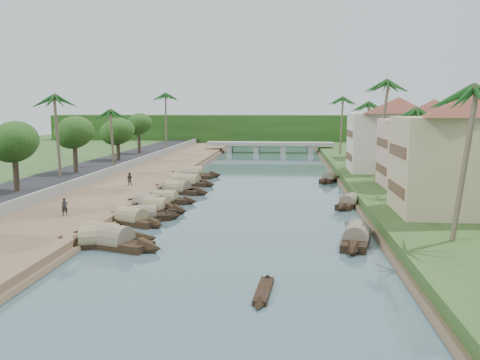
# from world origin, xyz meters

# --- Properties ---
(ground) EXTENTS (220.00, 220.00, 0.00)m
(ground) POSITION_xyz_m (0.00, 0.00, 0.00)
(ground) COLOR #3E585E
(ground) RESTS_ON ground
(left_bank) EXTENTS (10.00, 180.00, 0.80)m
(left_bank) POSITION_xyz_m (-16.00, 20.00, 0.40)
(left_bank) COLOR brown
(left_bank) RESTS_ON ground
(right_bank) EXTENTS (16.00, 180.00, 1.20)m
(right_bank) POSITION_xyz_m (19.00, 20.00, 0.60)
(right_bank) COLOR #26471C
(right_bank) RESTS_ON ground
(road) EXTENTS (8.00, 180.00, 1.40)m
(road) POSITION_xyz_m (-24.50, 20.00, 0.70)
(road) COLOR black
(road) RESTS_ON ground
(retaining_wall) EXTENTS (0.40, 180.00, 1.10)m
(retaining_wall) POSITION_xyz_m (-20.20, 20.00, 1.35)
(retaining_wall) COLOR gray
(retaining_wall) RESTS_ON left_bank
(treeline) EXTENTS (120.00, 14.00, 8.00)m
(treeline) POSITION_xyz_m (0.00, 100.00, 4.00)
(treeline) COLOR #193B10
(treeline) RESTS_ON ground
(bridge) EXTENTS (28.00, 4.00, 2.40)m
(bridge) POSITION_xyz_m (0.00, 72.00, 1.72)
(bridge) COLOR gray
(bridge) RESTS_ON ground
(building_near) EXTENTS (14.85, 14.85, 10.20)m
(building_near) POSITION_xyz_m (18.99, -2.00, 6.38)
(building_near) COLOR tan
(building_near) RESTS_ON right_bank
(building_mid) EXTENTS (14.11, 14.11, 9.70)m
(building_mid) POSITION_xyz_m (19.99, 14.00, 6.13)
(building_mid) COLOR tan
(building_mid) RESTS_ON right_bank
(building_far) EXTENTS (15.59, 15.59, 10.20)m
(building_far) POSITION_xyz_m (18.99, 28.00, 6.38)
(building_far) COLOR beige
(building_far) RESTS_ON right_bank
(building_distant) EXTENTS (12.62, 12.62, 9.20)m
(building_distant) POSITION_xyz_m (19.99, 48.00, 5.88)
(building_distant) COLOR tan
(building_distant) RESTS_ON right_bank
(sampan_0) EXTENTS (9.30, 5.01, 2.40)m
(sampan_0) POSITION_xyz_m (-8.89, -10.73, 0.42)
(sampan_0) COLOR black
(sampan_0) RESTS_ON ground
(sampan_1) EXTENTS (7.06, 3.76, 2.08)m
(sampan_1) POSITION_xyz_m (-9.90, -9.36, 0.41)
(sampan_1) COLOR black
(sampan_1) RESTS_ON ground
(sampan_2) EXTENTS (8.60, 4.57, 2.25)m
(sampan_2) POSITION_xyz_m (-9.66, -10.63, 0.42)
(sampan_2) COLOR black
(sampan_2) RESTS_ON ground
(sampan_3) EXTENTS (7.04, 3.26, 1.91)m
(sampan_3) POSITION_xyz_m (-8.89, -1.63, 0.41)
(sampan_3) COLOR black
(sampan_3) RESTS_ON ground
(sampan_4) EXTENTS (7.14, 4.70, 2.08)m
(sampan_4) POSITION_xyz_m (-9.46, -3.25, 0.41)
(sampan_4) COLOR black
(sampan_4) RESTS_ON ground
(sampan_5) EXTENTS (6.79, 3.11, 2.13)m
(sampan_5) POSITION_xyz_m (-8.60, 2.08, 0.41)
(sampan_5) COLOR black
(sampan_5) RESTS_ON ground
(sampan_6) EXTENTS (8.03, 5.51, 2.40)m
(sampan_6) POSITION_xyz_m (-9.53, 3.02, 0.42)
(sampan_6) COLOR black
(sampan_6) RESTS_ON ground
(sampan_7) EXTENTS (7.28, 2.34, 1.95)m
(sampan_7) POSITION_xyz_m (-8.88, 7.09, 0.41)
(sampan_7) COLOR black
(sampan_7) RESTS_ON ground
(sampan_8) EXTENTS (7.00, 1.97, 2.17)m
(sampan_8) POSITION_xyz_m (-9.11, 13.53, 0.42)
(sampan_8) COLOR black
(sampan_8) RESTS_ON ground
(sampan_9) EXTENTS (9.00, 4.99, 2.27)m
(sampan_9) POSITION_xyz_m (-9.10, 13.84, 0.42)
(sampan_9) COLOR black
(sampan_9) RESTS_ON ground
(sampan_10) EXTENTS (7.55, 2.47, 2.07)m
(sampan_10) POSITION_xyz_m (-9.69, 20.09, 0.41)
(sampan_10) COLOR black
(sampan_10) RESTS_ON ground
(sampan_11) EXTENTS (7.53, 3.68, 2.13)m
(sampan_11) POSITION_xyz_m (-8.66, 20.02, 0.41)
(sampan_11) COLOR black
(sampan_11) RESTS_ON ground
(sampan_12) EXTENTS (7.22, 1.69, 1.77)m
(sampan_12) POSITION_xyz_m (-9.74, 26.55, 0.40)
(sampan_12) COLOR black
(sampan_12) RESTS_ON ground
(sampan_13) EXTENTS (8.87, 2.47, 2.38)m
(sampan_13) POSITION_xyz_m (-9.82, 28.31, 0.42)
(sampan_13) COLOR black
(sampan_13) RESTS_ON ground
(sampan_14) EXTENTS (3.31, 9.01, 2.15)m
(sampan_14) POSITION_xyz_m (8.99, -8.13, 0.41)
(sampan_14) COLOR black
(sampan_14) RESTS_ON ground
(sampan_15) EXTENTS (3.95, 6.61, 1.84)m
(sampan_15) POSITION_xyz_m (10.16, 6.55, 0.40)
(sampan_15) COLOR black
(sampan_15) RESTS_ON ground
(sampan_16) EXTENTS (3.68, 7.41, 1.85)m
(sampan_16) POSITION_xyz_m (9.60, 25.45, 0.40)
(sampan_16) COLOR black
(sampan_16) RESTS_ON ground
(canoe_0) EXTENTS (1.12, 5.60, 0.74)m
(canoe_0) POSITION_xyz_m (2.64, -19.47, 0.10)
(canoe_0) COLOR black
(canoe_0) RESTS_ON ground
(canoe_1) EXTENTS (5.52, 3.11, 0.91)m
(canoe_1) POSITION_xyz_m (-9.96, -0.57, 0.10)
(canoe_1) COLOR black
(canoe_1) RESTS_ON ground
(canoe_2) EXTENTS (6.12, 3.38, 0.91)m
(canoe_2) POSITION_xyz_m (-8.57, 22.24, 0.10)
(canoe_2) COLOR black
(canoe_2) RESTS_ON ground
(palm_0) EXTENTS (3.20, 3.20, 11.52)m
(palm_0) POSITION_xyz_m (15.00, -11.65, 10.94)
(palm_0) COLOR brown
(palm_0) RESTS_ON ground
(palm_1) EXTENTS (3.20, 3.20, 10.06)m
(palm_1) POSITION_xyz_m (16.00, 6.65, 9.53)
(palm_1) COLOR brown
(palm_1) RESTS_ON ground
(palm_2) EXTENTS (3.20, 3.20, 13.42)m
(palm_2) POSITION_xyz_m (15.00, 19.40, 12.77)
(palm_2) COLOR brown
(palm_2) RESTS_ON ground
(palm_3) EXTENTS (3.20, 3.20, 11.00)m
(palm_3) POSITION_xyz_m (16.00, 36.91, 10.43)
(palm_3) COLOR brown
(palm_3) RESTS_ON ground
(palm_5) EXTENTS (3.20, 3.20, 11.49)m
(palm_5) POSITION_xyz_m (-24.00, 15.73, 11.10)
(palm_5) COLOR brown
(palm_5) RESTS_ON ground
(palm_6) EXTENTS (3.20, 3.20, 9.65)m
(palm_6) POSITION_xyz_m (-22.00, 30.09, 9.32)
(palm_6) COLOR brown
(palm_6) RESTS_ON ground
(palm_7) EXTENTS (3.20, 3.20, 12.15)m
(palm_7) POSITION_xyz_m (14.00, 55.89, 11.53)
(palm_7) COLOR brown
(palm_7) RESTS_ON ground
(palm_8) EXTENTS (3.20, 3.20, 12.84)m
(palm_8) POSITION_xyz_m (-20.50, 58.79, 12.40)
(palm_8) COLOR brown
(palm_8) RESTS_ON ground
(tree_2) EXTENTS (4.66, 4.66, 6.99)m
(tree_2) POSITION_xyz_m (-24.00, 5.07, 6.39)
(tree_2) COLOR #473428
(tree_2) RESTS_ON ground
(tree_3) EXTENTS (4.68, 4.68, 7.26)m
(tree_3) POSITION_xyz_m (-24.00, 20.70, 6.64)
(tree_3) COLOR #473428
(tree_3) RESTS_ON ground
(tree_4) EXTENTS (5.02, 5.02, 6.75)m
(tree_4) POSITION_xyz_m (-24.00, 38.71, 6.02)
(tree_4) COLOR #473428
(tree_4) RESTS_ON ground
(tree_5) EXTENTS (4.51, 4.51, 7.37)m
(tree_5) POSITION_xyz_m (-24.00, 51.34, 6.81)
(tree_5) COLOR #473428
(tree_5) RESTS_ON ground
(tree_6) EXTENTS (4.14, 4.14, 7.48)m
(tree_6) POSITION_xyz_m (24.00, 28.04, 6.84)
(tree_6) COLOR #473428
(tree_6) RESTS_ON ground
(person_near) EXTENTS (0.66, 0.61, 1.51)m
(person_near) POSITION_xyz_m (-15.07, -3.87, 1.56)
(person_near) COLOR #232128
(person_near) RESTS_ON left_bank
(person_far) EXTENTS (0.77, 0.60, 1.55)m
(person_far) POSITION_xyz_m (-14.83, 14.23, 1.57)
(person_far) COLOR #322B23
(person_far) RESTS_ON left_bank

